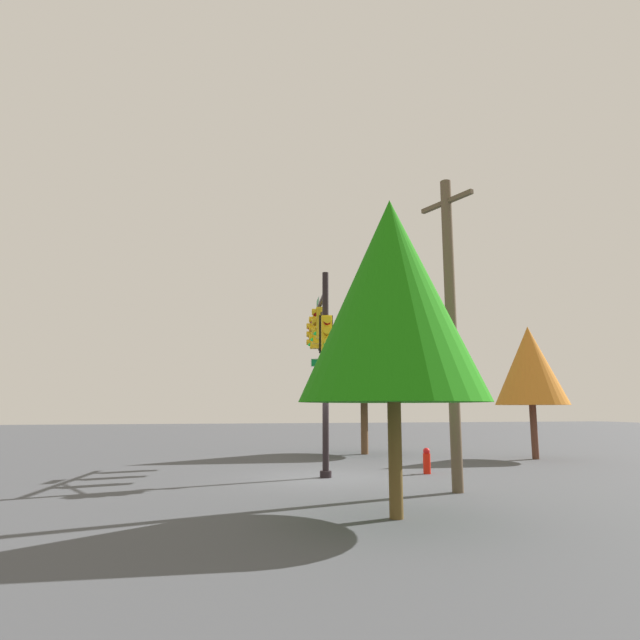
% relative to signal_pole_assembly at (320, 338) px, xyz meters
% --- Properties ---
extents(ground_plane, '(120.00, 120.00, 0.00)m').
position_rel_signal_pole_assembly_xyz_m(ground_plane, '(-1.83, 0.23, -4.57)').
color(ground_plane, '#44464A').
extents(signal_pole_assembly, '(6.39, 1.37, 6.50)m').
position_rel_signal_pole_assembly_xyz_m(signal_pole_assembly, '(0.00, 0.00, 0.00)').
color(signal_pole_assembly, black).
rests_on(signal_pole_assembly, ground_plane).
extents(utility_pole, '(1.71, 0.78, 8.35)m').
position_rel_signal_pole_assembly_xyz_m(utility_pole, '(-5.43, -2.38, -0.27)').
color(utility_pole, brown).
rests_on(utility_pole, ground_plane).
extents(fire_hydrant, '(0.33, 0.24, 0.83)m').
position_rel_signal_pole_assembly_xyz_m(fire_hydrant, '(-1.63, -3.21, -4.16)').
color(fire_hydrant, red).
rests_on(fire_hydrant, ground_plane).
extents(tree_near, '(3.04, 3.04, 5.63)m').
position_rel_signal_pole_assembly_xyz_m(tree_near, '(2.13, -9.73, -0.65)').
color(tree_near, brown).
rests_on(tree_near, ground_plane).
extents(tree_mid, '(4.47, 4.47, 7.52)m').
position_rel_signal_pole_assembly_xyz_m(tree_mid, '(5.99, -3.44, 0.46)').
color(tree_mid, brown).
rests_on(tree_mid, ground_plane).
extents(tree_far, '(3.83, 3.83, 6.49)m').
position_rel_signal_pole_assembly_xyz_m(tree_far, '(-8.15, 0.28, -0.22)').
color(tree_far, brown).
rests_on(tree_far, ground_plane).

